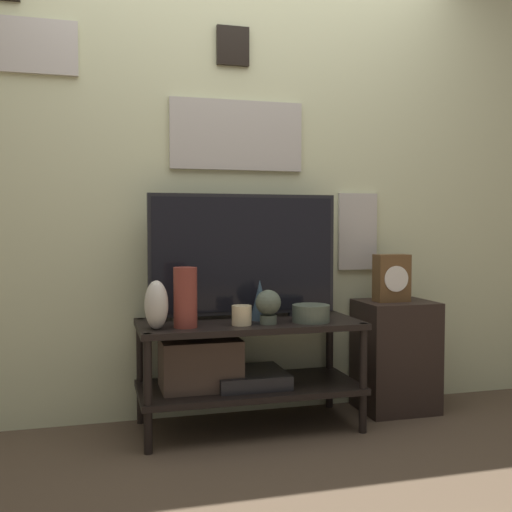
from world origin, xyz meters
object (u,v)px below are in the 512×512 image
television (243,255)px  decorative_bust (268,305)px  vase_wide_bowl (311,313)px  mantel_clock (392,278)px  vase_urn_stoneware (156,305)px  candle_jar (242,315)px  vase_tall_ceramic (185,297)px  vase_slim_bronze (260,300)px

television → decorative_bust: size_ratio=5.87×
vase_wide_bowl → mantel_clock: bearing=17.8°
vase_urn_stoneware → mantel_clock: size_ratio=0.88×
television → mantel_clock: size_ratio=3.80×
candle_jar → mantel_clock: bearing=10.9°
candle_jar → decorative_bust: decorative_bust is taller
candle_jar → vase_wide_bowl: bearing=0.0°
vase_wide_bowl → mantel_clock: size_ratio=0.72×
vase_wide_bowl → decorative_bust: bearing=-178.7°
vase_tall_ceramic → decorative_bust: size_ratio=1.70×
vase_tall_ceramic → decorative_bust: (0.41, -0.01, -0.05)m
decorative_bust → television: bearing=107.7°
vase_wide_bowl → vase_urn_stoneware: vase_urn_stoneware is taller
vase_tall_ceramic → decorative_bust: bearing=-1.3°
vase_urn_stoneware → candle_jar: size_ratio=2.36×
mantel_clock → vase_urn_stoneware: bearing=-171.8°
television → vase_urn_stoneware: bearing=-154.1°
candle_jar → vase_slim_bronze: bearing=44.8°
vase_tall_ceramic → vase_urn_stoneware: (-0.14, -0.02, -0.03)m
vase_wide_bowl → mantel_clock: 0.58m
vase_wide_bowl → vase_tall_ceramic: size_ratio=0.66×
vase_wide_bowl → candle_jar: 0.36m
vase_urn_stoneware → candle_jar: bearing=2.2°
television → decorative_bust: bearing=-72.3°
vase_urn_stoneware → vase_slim_bronze: 0.55m
television → vase_wide_bowl: bearing=-36.0°
mantel_clock → vase_tall_ceramic: bearing=-171.8°
vase_slim_bronze → vase_tall_ceramic: bearing=-163.1°
vase_slim_bronze → vase_wide_bowl: bearing=-28.4°
television → candle_jar: (-0.06, -0.21, -0.28)m
television → vase_urn_stoneware: (-0.47, -0.23, -0.22)m
television → vase_wide_bowl: 0.46m
vase_tall_ceramic → candle_jar: (0.27, -0.00, -0.09)m
television → vase_urn_stoneware: size_ratio=4.33×
television → vase_tall_ceramic: size_ratio=3.46×
vase_tall_ceramic → decorative_bust: vase_tall_ceramic is taller
vase_urn_stoneware → vase_wide_bowl: bearing=1.2°
vase_slim_bronze → decorative_bust: size_ratio=1.23×
vase_slim_bronze → mantel_clock: size_ratio=0.80×
vase_tall_ceramic → candle_jar: size_ratio=2.95×
vase_slim_bronze → decorative_bust: (0.01, -0.13, -0.01)m
vase_wide_bowl → decorative_bust: 0.23m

